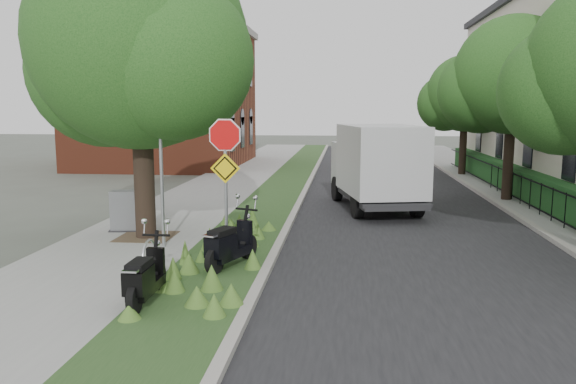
% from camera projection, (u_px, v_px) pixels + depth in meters
% --- Properties ---
extents(ground, '(120.00, 120.00, 0.00)m').
position_uv_depth(ground, '(289.00, 278.00, 11.42)').
color(ground, '#4C5147').
rests_on(ground, ground).
extents(sidewalk_near, '(3.50, 60.00, 0.12)m').
position_uv_depth(sidewalk_near, '(205.00, 196.00, 21.68)').
color(sidewalk_near, gray).
rests_on(sidewalk_near, ground).
extents(verge, '(2.00, 60.00, 0.12)m').
position_uv_depth(verge, '(276.00, 197.00, 21.40)').
color(verge, '#28471E').
rests_on(verge, ground).
extents(kerb_near, '(0.20, 60.00, 0.13)m').
position_uv_depth(kerb_near, '(302.00, 197.00, 21.30)').
color(kerb_near, '#9E9991').
rests_on(kerb_near, ground).
extents(road, '(7.00, 60.00, 0.01)m').
position_uv_depth(road, '(395.00, 200.00, 20.95)').
color(road, black).
rests_on(road, ground).
extents(kerb_far, '(0.20, 60.00, 0.13)m').
position_uv_depth(kerb_far, '(492.00, 200.00, 20.59)').
color(kerb_far, '#9E9991').
rests_on(kerb_far, ground).
extents(footpath_far, '(3.20, 60.00, 0.12)m').
position_uv_depth(footpath_far, '(540.00, 201.00, 20.42)').
color(footpath_far, gray).
rests_on(footpath_far, ground).
extents(street_tree_main, '(6.21, 5.54, 7.66)m').
position_uv_depth(street_tree_main, '(137.00, 52.00, 13.93)').
color(street_tree_main, black).
rests_on(street_tree_main, ground).
extents(bare_post, '(0.08, 0.08, 4.00)m').
position_uv_depth(bare_post, '(161.00, 164.00, 13.20)').
color(bare_post, '#A5A8AD').
rests_on(bare_post, ground).
extents(bike_hoop, '(0.06, 0.78, 0.77)m').
position_uv_depth(bike_hoop, '(149.00, 258.00, 11.03)').
color(bike_hoop, '#A5A8AD').
rests_on(bike_hoop, ground).
extents(sign_assembly, '(0.94, 0.08, 3.22)m').
position_uv_depth(sign_assembly, '(225.00, 161.00, 11.79)').
color(sign_assembly, '#A5A8AD').
rests_on(sign_assembly, ground).
extents(fence_far, '(0.04, 24.00, 1.00)m').
position_uv_depth(fence_far, '(513.00, 184.00, 20.43)').
color(fence_far, black).
rests_on(fence_far, ground).
extents(hedge_far, '(1.00, 24.00, 1.10)m').
position_uv_depth(hedge_far, '(532.00, 185.00, 20.36)').
color(hedge_far, '#173F16').
rests_on(hedge_far, footpath_far).
extents(brick_building, '(9.40, 10.40, 8.30)m').
position_uv_depth(brick_building, '(167.00, 95.00, 33.39)').
color(brick_building, brown).
rests_on(brick_building, ground).
extents(far_tree_b, '(4.83, 4.31, 6.56)m').
position_uv_depth(far_tree_b, '(511.00, 81.00, 19.96)').
color(far_tree_b, black).
rests_on(far_tree_b, ground).
extents(far_tree_c, '(4.37, 3.89, 5.93)m').
position_uv_depth(far_tree_c, '(464.00, 97.00, 27.89)').
color(far_tree_c, black).
rests_on(far_tree_c, ground).
extents(scooter_near, '(0.35, 1.71, 0.81)m').
position_uv_depth(scooter_near, '(143.00, 283.00, 9.45)').
color(scooter_near, black).
rests_on(scooter_near, ground).
extents(scooter_far, '(0.85, 1.74, 0.87)m').
position_uv_depth(scooter_far, '(227.00, 248.00, 11.62)').
color(scooter_far, black).
rests_on(scooter_far, ground).
extents(box_truck, '(3.14, 5.71, 2.45)m').
position_uv_depth(box_truck, '(376.00, 163.00, 18.87)').
color(box_truck, '#262628').
rests_on(box_truck, ground).
extents(utility_cabinet, '(0.89, 0.65, 1.09)m').
position_uv_depth(utility_cabinet, '(125.00, 211.00, 15.25)').
color(utility_cabinet, '#262628').
rests_on(utility_cabinet, ground).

